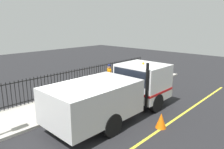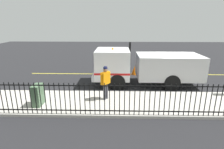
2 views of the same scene
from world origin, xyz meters
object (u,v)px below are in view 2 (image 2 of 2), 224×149
Objects in this scene: worker_standing at (105,79)px; utility_cabinet at (38,95)px; work_truck at (141,65)px; traffic_cone at (134,70)px.

worker_standing reaches higher than utility_cabinet.
traffic_cone is at bearing 4.77° from work_truck.
work_truck reaches higher than utility_cabinet.
utility_cabinet is at bearing -41.75° from traffic_cone.
utility_cabinet reaches higher than traffic_cone.
worker_standing is 2.64× the size of traffic_cone.
work_truck is 3.51m from worker_standing.
worker_standing reaches higher than traffic_cone.
traffic_cone is at bearing 18.89° from worker_standing.
work_truck is at bearing 3.19° from worker_standing.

